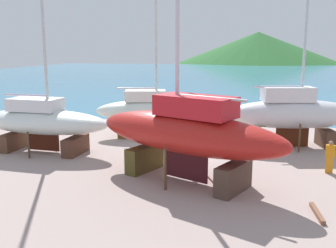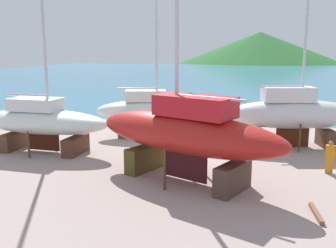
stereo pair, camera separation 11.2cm
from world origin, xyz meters
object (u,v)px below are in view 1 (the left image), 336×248
(sailboat_large_starboard, at_px, (151,110))
(sailboat_far_slipway, at_px, (42,121))
(sailboat_mid_port, at_px, (293,113))
(worker, at_px, (330,156))
(sailboat_small_center, at_px, (187,132))

(sailboat_large_starboard, bearing_deg, sailboat_far_slipway, -147.04)
(sailboat_mid_port, distance_m, worker, 5.46)
(sailboat_far_slipway, bearing_deg, sailboat_mid_port, 19.62)
(sailboat_mid_port, relative_size, sailboat_small_center, 0.76)
(sailboat_far_slipway, xyz_separation_m, worker, (16.10, -0.84, -1.02))
(sailboat_mid_port, xyz_separation_m, sailboat_far_slipway, (-14.77, -4.30, -0.27))
(sailboat_large_starboard, height_order, worker, sailboat_large_starboard)
(worker, bearing_deg, sailboat_large_starboard, 76.24)
(sailboat_mid_port, relative_size, worker, 8.32)
(sailboat_mid_port, xyz_separation_m, worker, (1.33, -5.14, -1.28))
(sailboat_large_starboard, height_order, sailboat_far_slipway, sailboat_far_slipway)
(sailboat_mid_port, height_order, sailboat_far_slipway, sailboat_mid_port)
(sailboat_small_center, bearing_deg, sailboat_mid_port, -100.47)
(sailboat_far_slipway, xyz_separation_m, sailboat_small_center, (9.27, -3.41, 0.49))
(sailboat_mid_port, height_order, sailboat_large_starboard, sailboat_mid_port)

